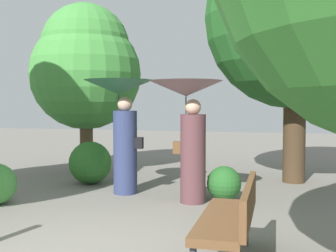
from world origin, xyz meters
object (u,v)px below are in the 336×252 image
Objects in this scene: person_left at (121,114)px; park_bench at (232,215)px; person_right at (189,117)px; tree_near_left at (86,66)px; tree_mid_right at (296,3)px.

person_left is 3.80m from park_bench.
person_right is 3.92m from tree_near_left.
tree_near_left is (-2.95, 2.35, 1.08)m from person_right.
person_left is at bearing -50.06° from tree_near_left.
tree_near_left reaches higher than person_left.
tree_mid_right is (1.69, 2.24, 2.20)m from person_right.
person_right is 2.85m from park_bench.
person_left is 2.78m from tree_near_left.
tree_near_left reaches higher than person_right.
person_right is (1.30, -0.37, -0.03)m from person_left.
person_left is 4.14m from tree_mid_right.
person_right reaches higher than park_bench.
tree_near_left is (-3.93, 4.87, 1.96)m from park_bench.
park_bench is (0.98, -2.53, -0.87)m from person_right.
tree_mid_right is (2.99, 1.86, 2.17)m from person_left.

